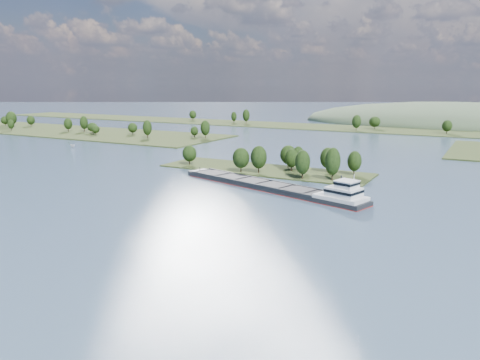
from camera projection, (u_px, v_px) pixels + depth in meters
The scene contains 7 objects.
ground at pixel (191, 197), 168.83m from camera, with size 1800.00×1800.00×0.00m, color #3B5467.
tree_island at pixel (275, 164), 215.26m from camera, with size 100.00×30.22×15.10m.
left_bank at pixel (63, 130), 396.77m from camera, with size 300.00×80.00×15.96m.
back_shoreline at pixel (385, 130), 404.04m from camera, with size 900.00×60.00×15.49m.
hill_west at pixel (458, 124), 466.40m from camera, with size 320.00×160.00×44.00m, color #3E5137.
cargo_barge at pixel (279, 187), 177.98m from camera, with size 85.27×33.11×11.60m.
motorboat at pixel (73, 146), 299.01m from camera, with size 1.91×5.09×1.96m, color silver.
Camera 1 is at (94.57, -15.15, 40.55)m, focal length 35.00 mm.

